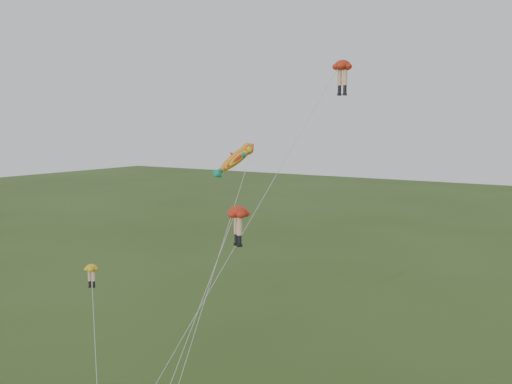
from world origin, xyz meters
The scene contains 4 objects.
legs_kite_red_high centered at (5.38, 9.85, 20.21)m, with size 7.98×12.85×21.19m.
legs_kite_red_mid centered at (2.94, 2.16, 11.98)m, with size 3.32×6.40×12.71m.
legs_kite_yellow centered at (-6.13, -0.30, 7.81)m, with size 5.13×4.39×8.63m.
fish_kite centered at (-1.75, 9.00, 14.81)m, with size 3.61×12.11×16.17m.
Camera 1 is at (20.70, -23.36, 17.17)m, focal length 40.00 mm.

